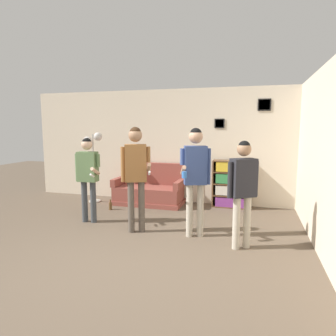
{
  "coord_description": "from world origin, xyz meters",
  "views": [
    {
      "loc": [
        1.73,
        -3.35,
        1.8
      ],
      "look_at": [
        0.24,
        1.81,
        1.07
      ],
      "focal_mm": 32.0,
      "sensor_mm": 36.0,
      "label": 1
    }
  ],
  "objects_px": {
    "bookshelf": "(232,184)",
    "person_player_foreground_left": "(88,171)",
    "couch": "(149,191)",
    "person_player_foreground_center": "(136,167)",
    "floor_lamp": "(93,148)",
    "bottle_on_floor": "(110,206)",
    "person_watcher_holding_cup": "(195,170)",
    "person_spectator_near_bookshelf": "(243,184)"
  },
  "relations": [
    {
      "from": "person_player_foreground_left",
      "to": "person_spectator_near_bookshelf",
      "type": "distance_m",
      "value": 2.89
    },
    {
      "from": "couch",
      "to": "person_player_foreground_center",
      "type": "height_order",
      "value": "person_player_foreground_center"
    },
    {
      "from": "person_player_foreground_center",
      "to": "person_spectator_near_bookshelf",
      "type": "bearing_deg",
      "value": -7.22
    },
    {
      "from": "floor_lamp",
      "to": "person_watcher_holding_cup",
      "type": "bearing_deg",
      "value": -30.24
    },
    {
      "from": "floor_lamp",
      "to": "person_player_foreground_center",
      "type": "distance_m",
      "value": 2.47
    },
    {
      "from": "floor_lamp",
      "to": "person_player_foreground_center",
      "type": "relative_size",
      "value": 0.93
    },
    {
      "from": "floor_lamp",
      "to": "bottle_on_floor",
      "type": "distance_m",
      "value": 1.51
    },
    {
      "from": "person_watcher_holding_cup",
      "to": "person_player_foreground_center",
      "type": "bearing_deg",
      "value": -176.03
    },
    {
      "from": "person_watcher_holding_cup",
      "to": "bottle_on_floor",
      "type": "xyz_separation_m",
      "value": [
        -2.1,
        1.09,
        -1.03
      ]
    },
    {
      "from": "bookshelf",
      "to": "person_player_foreground_left",
      "type": "height_order",
      "value": "person_player_foreground_left"
    },
    {
      "from": "floor_lamp",
      "to": "person_watcher_holding_cup",
      "type": "height_order",
      "value": "person_watcher_holding_cup"
    },
    {
      "from": "couch",
      "to": "person_player_foreground_center",
      "type": "bearing_deg",
      "value": -76.94
    },
    {
      "from": "couch",
      "to": "person_watcher_holding_cup",
      "type": "relative_size",
      "value": 0.91
    },
    {
      "from": "person_player_foreground_left",
      "to": "floor_lamp",
      "type": "bearing_deg",
      "value": 116.19
    },
    {
      "from": "person_player_foreground_left",
      "to": "bottle_on_floor",
      "type": "xyz_separation_m",
      "value": [
        -0.01,
        0.9,
        -0.89
      ]
    },
    {
      "from": "couch",
      "to": "person_watcher_holding_cup",
      "type": "distance_m",
      "value": 2.49
    },
    {
      "from": "person_player_foreground_center",
      "to": "person_watcher_holding_cup",
      "type": "height_order",
      "value": "person_player_foreground_center"
    },
    {
      "from": "person_player_foreground_left",
      "to": "person_player_foreground_center",
      "type": "relative_size",
      "value": 0.89
    },
    {
      "from": "bookshelf",
      "to": "floor_lamp",
      "type": "distance_m",
      "value": 3.37
    },
    {
      "from": "couch",
      "to": "floor_lamp",
      "type": "height_order",
      "value": "floor_lamp"
    },
    {
      "from": "bottle_on_floor",
      "to": "person_watcher_holding_cup",
      "type": "bearing_deg",
      "value": -27.39
    },
    {
      "from": "person_player_foreground_left",
      "to": "bottle_on_floor",
      "type": "distance_m",
      "value": 1.26
    },
    {
      "from": "person_player_foreground_left",
      "to": "person_player_foreground_center",
      "type": "height_order",
      "value": "person_player_foreground_center"
    },
    {
      "from": "person_watcher_holding_cup",
      "to": "bottle_on_floor",
      "type": "bearing_deg",
      "value": 152.61
    },
    {
      "from": "bookshelf",
      "to": "person_player_foreground_left",
      "type": "bearing_deg",
      "value": -143.95
    },
    {
      "from": "bookshelf",
      "to": "person_player_foreground_left",
      "type": "relative_size",
      "value": 0.66
    },
    {
      "from": "person_spectator_near_bookshelf",
      "to": "person_watcher_holding_cup",
      "type": "bearing_deg",
      "value": 158.92
    },
    {
      "from": "floor_lamp",
      "to": "person_player_foreground_left",
      "type": "relative_size",
      "value": 1.05
    },
    {
      "from": "floor_lamp",
      "to": "bookshelf",
      "type": "bearing_deg",
      "value": 7.2
    },
    {
      "from": "floor_lamp",
      "to": "person_spectator_near_bookshelf",
      "type": "relative_size",
      "value": 1.04
    },
    {
      "from": "floor_lamp",
      "to": "person_watcher_holding_cup",
      "type": "xyz_separation_m",
      "value": [
        2.8,
        -1.63,
        -0.19
      ]
    },
    {
      "from": "floor_lamp",
      "to": "person_player_foreground_center",
      "type": "height_order",
      "value": "person_player_foreground_center"
    },
    {
      "from": "person_player_foreground_center",
      "to": "person_spectator_near_bookshelf",
      "type": "height_order",
      "value": "person_player_foreground_center"
    },
    {
      "from": "person_player_foreground_left",
      "to": "person_watcher_holding_cup",
      "type": "xyz_separation_m",
      "value": [
        2.09,
        -0.19,
        0.14
      ]
    },
    {
      "from": "person_spectator_near_bookshelf",
      "to": "bottle_on_floor",
      "type": "distance_m",
      "value": 3.3
    },
    {
      "from": "person_player_foreground_left",
      "to": "person_player_foreground_center",
      "type": "xyz_separation_m",
      "value": [
        1.08,
        -0.26,
        0.15
      ]
    },
    {
      "from": "floor_lamp",
      "to": "person_player_foreground_left",
      "type": "bearing_deg",
      "value": -63.81
    },
    {
      "from": "couch",
      "to": "person_spectator_near_bookshelf",
      "type": "xyz_separation_m",
      "value": [
        2.22,
        -2.14,
        0.68
      ]
    },
    {
      "from": "couch",
      "to": "person_player_foreground_left",
      "type": "relative_size",
      "value": 1.01
    },
    {
      "from": "bottle_on_floor",
      "to": "person_spectator_near_bookshelf",
      "type": "bearing_deg",
      "value": -25.77
    },
    {
      "from": "floor_lamp",
      "to": "person_player_foreground_left",
      "type": "distance_m",
      "value": 1.64
    },
    {
      "from": "bottle_on_floor",
      "to": "couch",
      "type": "bearing_deg",
      "value": 49.87
    }
  ]
}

